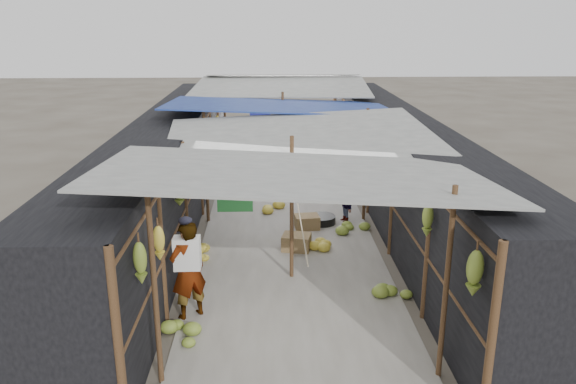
{
  "coord_description": "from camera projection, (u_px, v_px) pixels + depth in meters",
  "views": [
    {
      "loc": [
        -0.39,
        -6.24,
        4.46
      ],
      "look_at": [
        -0.02,
        4.19,
        1.25
      ],
      "focal_mm": 35.0,
      "sensor_mm": 36.0,
      "label": 1
    }
  ],
  "objects": [
    {
      "name": "crate_near",
      "position": [
        296.0,
        243.0,
        11.29
      ],
      "size": [
        0.63,
        0.55,
        0.33
      ],
      "primitive_type": "cube",
      "rotation": [
        0.0,
        0.0,
        -0.21
      ],
      "color": "#96734C",
      "rests_on": "ground"
    },
    {
      "name": "vendor_elderly",
      "position": [
        188.0,
        270.0,
        8.56
      ],
      "size": [
        0.69,
        0.64,
        1.59
      ],
      "primitive_type": "imported",
      "rotation": [
        0.0,
        0.0,
        3.74
      ],
      "color": "white",
      "rests_on": "ground"
    },
    {
      "name": "black_basin",
      "position": [
        321.0,
        220.0,
        12.77
      ],
      "size": [
        0.64,
        0.64,
        0.19
      ],
      "primitive_type": "cylinder",
      "color": "black",
      "rests_on": "ground"
    },
    {
      "name": "stall_left",
      "position": [
        170.0,
        168.0,
        13.07
      ],
      "size": [
        1.4,
        15.0,
        2.3
      ],
      "primitive_type": "cube",
      "color": "black",
      "rests_on": "ground"
    },
    {
      "name": "market_canopy",
      "position": [
        286.0,
        112.0,
        13.11
      ],
      "size": [
        5.62,
        15.2,
        2.77
      ],
      "color": "brown",
      "rests_on": "ground"
    },
    {
      "name": "aisle_slab",
      "position": [
        286.0,
        213.0,
        13.49
      ],
      "size": [
        3.6,
        16.0,
        0.02
      ],
      "primitive_type": "cube",
      "color": "#9E998E",
      "rests_on": "ground"
    },
    {
      "name": "crate_mid",
      "position": [
        307.0,
        222.0,
        12.45
      ],
      "size": [
        0.57,
        0.47,
        0.32
      ],
      "primitive_type": "cube",
      "rotation": [
        0.0,
        0.0,
        0.11
      ],
      "color": "#96734C",
      "rests_on": "ground"
    },
    {
      "name": "shopper_blue",
      "position": [
        250.0,
        156.0,
        15.26
      ],
      "size": [
        1.06,
        0.95,
        1.82
      ],
      "primitive_type": "imported",
      "rotation": [
        0.0,
        0.0,
        0.34
      ],
      "color": "#2030A0",
      "rests_on": "ground"
    },
    {
      "name": "vendor_seated",
      "position": [
        344.0,
        200.0,
        12.8
      ],
      "size": [
        0.58,
        0.75,
        1.02
      ],
      "primitive_type": "imported",
      "rotation": [
        0.0,
        0.0,
        -1.22
      ],
      "color": "#534E48",
      "rests_on": "ground"
    },
    {
      "name": "hanging_bananas",
      "position": [
        287.0,
        151.0,
        12.47
      ],
      "size": [
        3.95,
        13.93,
        0.8
      ],
      "color": "olive",
      "rests_on": "ground"
    },
    {
      "name": "ground",
      "position": [
        301.0,
        378.0,
        7.29
      ],
      "size": [
        80.0,
        80.0,
        0.0
      ],
      "primitive_type": "plane",
      "color": "#6B6356",
      "rests_on": "ground"
    },
    {
      "name": "stall_right",
      "position": [
        400.0,
        166.0,
        13.25
      ],
      "size": [
        1.4,
        15.0,
        2.3
      ],
      "primitive_type": "cube",
      "color": "black",
      "rests_on": "ground"
    },
    {
      "name": "floor_bananas",
      "position": [
        294.0,
        216.0,
        12.86
      ],
      "size": [
        3.95,
        10.39,
        0.34
      ],
      "color": "gold",
      "rests_on": "ground"
    },
    {
      "name": "crate_back",
      "position": [
        242.0,
        162.0,
        17.72
      ],
      "size": [
        0.52,
        0.45,
        0.29
      ],
      "primitive_type": "cube",
      "rotation": [
        0.0,
        0.0,
        0.15
      ],
      "color": "#96734C",
      "rests_on": "ground"
    }
  ]
}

